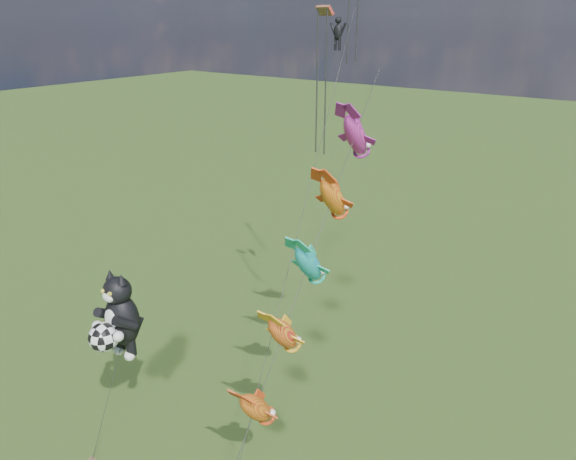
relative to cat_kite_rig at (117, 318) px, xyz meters
The scene contains 4 objects.
ground 7.42m from the cat_kite_rig, 100.93° to the left, with size 300.00×300.00×0.00m, color #1C380E.
cat_kite_rig is the anchor object (origin of this frame).
fish_windsock_rig 10.42m from the cat_kite_rig, 29.96° to the left, with size 1.68×15.94×19.23m.
parafoil_rig 19.24m from the cat_kite_rig, 68.65° to the left, with size 4.54×17.11×28.11m.
Camera 1 is at (22.29, -16.63, 21.84)m, focal length 35.00 mm.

